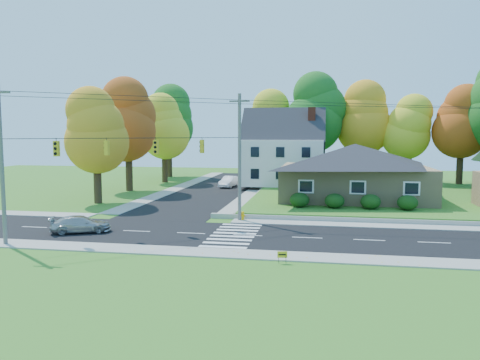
% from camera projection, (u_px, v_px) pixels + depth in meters
% --- Properties ---
extents(ground, '(120.00, 120.00, 0.00)m').
position_uv_depth(ground, '(248.00, 236.00, 31.77)').
color(ground, '#3D7923').
extents(road_main, '(90.00, 8.00, 0.02)m').
position_uv_depth(road_main, '(248.00, 235.00, 31.77)').
color(road_main, black).
rests_on(road_main, ground).
extents(road_cross, '(8.00, 44.00, 0.02)m').
position_uv_depth(road_cross, '(218.00, 188.00, 58.63)').
color(road_cross, black).
rests_on(road_cross, ground).
extents(sidewalk_north, '(90.00, 2.00, 0.08)m').
position_uv_depth(sidewalk_north, '(258.00, 221.00, 36.66)').
color(sidewalk_north, '#9C9A90').
rests_on(sidewalk_north, ground).
extents(sidewalk_south, '(90.00, 2.00, 0.08)m').
position_uv_depth(sidewalk_south, '(234.00, 254.00, 26.87)').
color(sidewalk_south, '#9C9A90').
rests_on(sidewalk_south, ground).
extents(lawn, '(30.00, 30.00, 0.50)m').
position_uv_depth(lawn, '(398.00, 196.00, 50.06)').
color(lawn, '#3D7923').
rests_on(lawn, ground).
extents(ranch_house, '(14.60, 10.60, 5.40)m').
position_uv_depth(ranch_house, '(354.00, 171.00, 45.72)').
color(ranch_house, tan).
rests_on(ranch_house, lawn).
extents(colonial_house, '(10.40, 8.40, 9.60)m').
position_uv_depth(colonial_house, '(283.00, 152.00, 58.73)').
color(colonial_house, silver).
rests_on(colonial_house, lawn).
extents(hedge_row, '(10.70, 1.70, 1.27)m').
position_uv_depth(hedge_row, '(352.00, 201.00, 39.95)').
color(hedge_row, '#163A10').
rests_on(hedge_row, lawn).
extents(traffic_infrastructure, '(38.10, 10.66, 10.00)m').
position_uv_depth(traffic_infrastructure, '(249.00, 159.00, 32.60)').
color(traffic_infrastructure, '#666059').
rests_on(traffic_infrastructure, ground).
extents(tree_lot_0, '(6.72, 6.72, 12.51)m').
position_uv_depth(tree_lot_0, '(273.00, 123.00, 64.58)').
color(tree_lot_0, '#3F2A19').
rests_on(tree_lot_0, lawn).
extents(tree_lot_1, '(7.84, 7.84, 14.60)m').
position_uv_depth(tree_lot_1, '(316.00, 113.00, 62.43)').
color(tree_lot_1, '#3F2A19').
rests_on(tree_lot_1, lawn).
extents(tree_lot_2, '(7.28, 7.28, 13.56)m').
position_uv_depth(tree_lot_2, '(362.00, 118.00, 62.43)').
color(tree_lot_2, '#3F2A19').
rests_on(tree_lot_2, lawn).
extents(tree_lot_3, '(6.16, 6.16, 11.47)m').
position_uv_depth(tree_lot_3, '(410.00, 127.00, 60.54)').
color(tree_lot_3, '#3F2A19').
rests_on(tree_lot_3, lawn).
extents(tree_lot_4, '(6.72, 6.72, 12.51)m').
position_uv_depth(tree_lot_4, '(462.00, 122.00, 58.46)').
color(tree_lot_4, '#3F2A19').
rests_on(tree_lot_4, lawn).
extents(tree_west_0, '(6.16, 6.16, 11.47)m').
position_uv_depth(tree_west_0, '(96.00, 131.00, 45.75)').
color(tree_west_0, '#3F2A19').
rests_on(tree_west_0, ground).
extents(tree_west_1, '(7.28, 7.28, 13.56)m').
position_uv_depth(tree_west_1, '(128.00, 120.00, 55.59)').
color(tree_west_1, '#3F2A19').
rests_on(tree_west_1, ground).
extents(tree_west_2, '(6.72, 6.72, 12.51)m').
position_uv_depth(tree_west_2, '(164.00, 127.00, 65.28)').
color(tree_west_2, '#3F2A19').
rests_on(tree_west_2, ground).
extents(tree_west_3, '(7.84, 7.84, 14.60)m').
position_uv_depth(tree_west_3, '(169.00, 119.00, 73.33)').
color(tree_west_3, '#3F2A19').
rests_on(tree_west_3, ground).
extents(silver_sedan, '(4.37, 3.14, 1.18)m').
position_uv_depth(silver_sedan, '(81.00, 224.00, 32.64)').
color(silver_sedan, '#A3A3A3').
rests_on(silver_sedan, road_main).
extents(white_car, '(2.12, 4.41, 1.39)m').
position_uv_depth(white_car, '(229.00, 182.00, 59.92)').
color(white_car, white).
rests_on(white_car, road_cross).
extents(fire_hydrant, '(0.43, 0.34, 0.75)m').
position_uv_depth(fire_hydrant, '(243.00, 216.00, 37.17)').
color(fire_hydrant, '#FFB105').
rests_on(fire_hydrant, ground).
extents(yard_sign, '(0.53, 0.12, 0.67)m').
position_uv_depth(yard_sign, '(282.00, 255.00, 24.96)').
color(yard_sign, black).
rests_on(yard_sign, ground).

